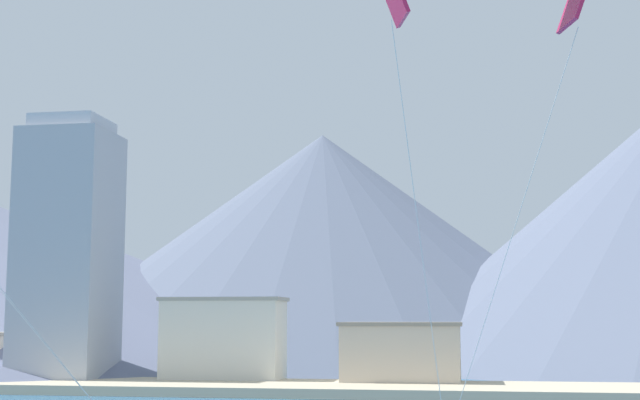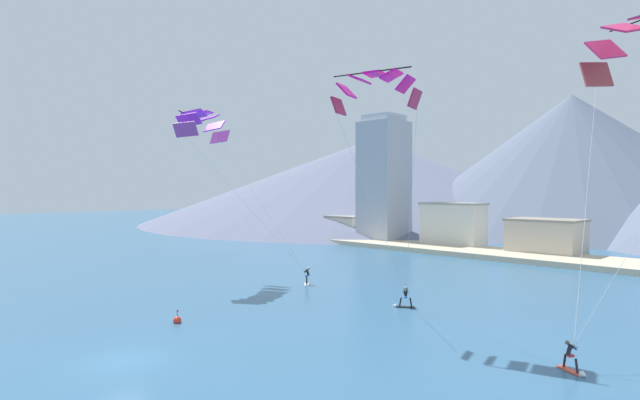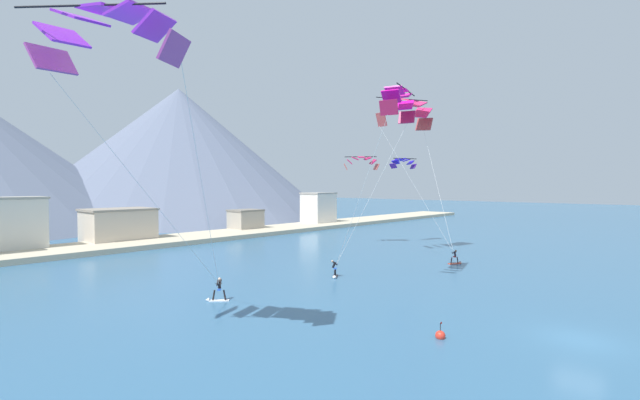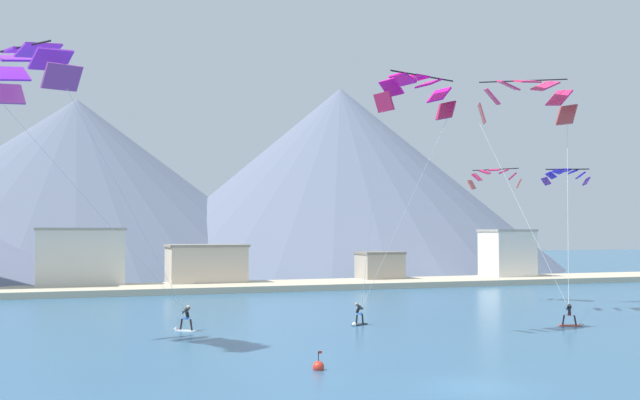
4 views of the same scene
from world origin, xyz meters
name	(u,v)px [view 3 (image 3 of 4)]	position (x,y,z in m)	size (l,w,h in m)	color
ground_plane	(579,340)	(0.00, 0.00, 0.00)	(400.00, 400.00, 0.00)	#336084
kitesurfer_near_lead	(456,260)	(17.27, 15.10, 0.44)	(1.72, 1.18, 1.63)	#E54C33
kitesurfer_near_trail	(335,272)	(3.07, 20.43, 0.45)	(1.65, 1.33, 1.64)	black
kitesurfer_mid_center	(216,294)	(-9.00, 21.58, 0.54)	(1.54, 1.49, 1.78)	white
parafoil_kite_near_lead	(406,110)	(18.95, 22.59, 17.74)	(8.05, 9.57, 18.07)	#B34041
parafoil_kite_near_trail	(398,101)	(4.91, 14.80, 15.77)	(6.17, 7.15, 15.51)	#B71C49
parafoil_kite_mid_center	(108,31)	(-18.60, 15.99, 15.83)	(12.86, 9.21, 15.69)	#953A8E
parafoil_kite_distant_high_outer	(361,161)	(21.64, 31.40, 11.94)	(4.45, 4.18, 2.01)	#CB584D
parafoil_kite_distant_low_drift	(403,162)	(26.92, 27.79, 11.91)	(4.41, 2.36, 1.54)	#451C8C
race_marker_buoy	(440,335)	(-4.96, 5.76, 0.16)	(0.56, 0.56, 1.02)	red
shoreline_strip	(138,243)	(0.00, 54.38, 0.35)	(180.00, 10.00, 0.70)	beige
shore_building_harbour_front	(119,226)	(-0.94, 58.58, 2.60)	(9.31, 6.72, 5.17)	beige
shore_building_quay_east	(318,209)	(39.79, 56.46, 3.52)	(6.29, 5.35, 7.03)	silver
shore_building_quay_west	(246,221)	(21.34, 57.54, 2.07)	(5.49, 4.58, 4.13)	#A89E8E
mountain_peak_west_ridge	(179,153)	(32.43, 100.77, 17.23)	(81.68, 81.68, 34.46)	slate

